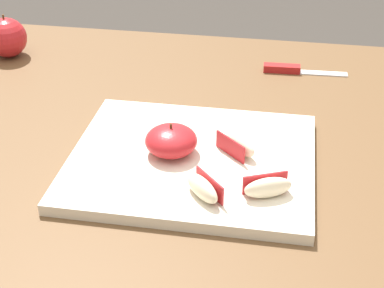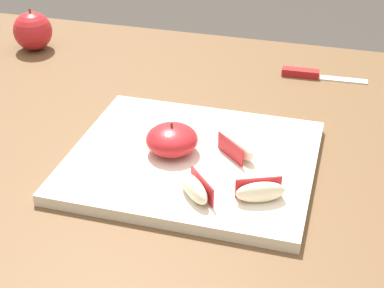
{
  "view_description": "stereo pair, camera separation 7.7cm",
  "coord_description": "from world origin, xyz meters",
  "px_view_note": "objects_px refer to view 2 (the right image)",
  "views": [
    {
      "loc": [
        0.06,
        -0.82,
        1.26
      ],
      "look_at": [
        -0.07,
        -0.1,
        0.81
      ],
      "focal_mm": 56.12,
      "sensor_mm": 36.0,
      "label": 1
    },
    {
      "loc": [
        0.13,
        -0.8,
        1.26
      ],
      "look_at": [
        -0.07,
        -0.1,
        0.81
      ],
      "focal_mm": 56.12,
      "sensor_mm": 36.0,
      "label": 2
    }
  ],
  "objects_px": {
    "cutting_board": "(192,161)",
    "apple_wedge_left": "(260,192)",
    "apple_half_skin_up": "(172,140)",
    "paring_knife": "(308,74)",
    "apple_wedge_near_knife": "(236,147)",
    "apple_wedge_front": "(195,188)",
    "whole_apple_crimson": "(33,31)"
  },
  "relations": [
    {
      "from": "cutting_board",
      "to": "whole_apple_crimson",
      "type": "distance_m",
      "value": 0.55
    },
    {
      "from": "apple_wedge_front",
      "to": "cutting_board",
      "type": "bearing_deg",
      "value": 107.88
    },
    {
      "from": "paring_knife",
      "to": "whole_apple_crimson",
      "type": "bearing_deg",
      "value": -178.15
    },
    {
      "from": "apple_half_skin_up",
      "to": "apple_wedge_near_knife",
      "type": "distance_m",
      "value": 0.09
    },
    {
      "from": "whole_apple_crimson",
      "to": "apple_half_skin_up",
      "type": "bearing_deg",
      "value": -39.34
    },
    {
      "from": "cutting_board",
      "to": "apple_wedge_left",
      "type": "bearing_deg",
      "value": -34.99
    },
    {
      "from": "paring_knife",
      "to": "whole_apple_crimson",
      "type": "distance_m",
      "value": 0.57
    },
    {
      "from": "cutting_board",
      "to": "apple_wedge_near_knife",
      "type": "distance_m",
      "value": 0.07
    },
    {
      "from": "cutting_board",
      "to": "apple_wedge_left",
      "type": "distance_m",
      "value": 0.14
    },
    {
      "from": "apple_wedge_near_knife",
      "to": "whole_apple_crimson",
      "type": "relative_size",
      "value": 0.71
    },
    {
      "from": "apple_wedge_front",
      "to": "paring_knife",
      "type": "xyz_separation_m",
      "value": [
        0.1,
        0.45,
        -0.03
      ]
    },
    {
      "from": "paring_knife",
      "to": "apple_wedge_left",
      "type": "bearing_deg",
      "value": -91.97
    },
    {
      "from": "cutting_board",
      "to": "paring_knife",
      "type": "height_order",
      "value": "cutting_board"
    },
    {
      "from": "apple_wedge_left",
      "to": "apple_wedge_near_knife",
      "type": "distance_m",
      "value": 0.11
    },
    {
      "from": "apple_half_skin_up",
      "to": "paring_knife",
      "type": "bearing_deg",
      "value": 65.43
    },
    {
      "from": "apple_half_skin_up",
      "to": "apple_wedge_left",
      "type": "xyz_separation_m",
      "value": [
        0.15,
        -0.08,
        -0.01
      ]
    },
    {
      "from": "apple_wedge_left",
      "to": "whole_apple_crimson",
      "type": "relative_size",
      "value": 0.78
    },
    {
      "from": "whole_apple_crimson",
      "to": "apple_wedge_left",
      "type": "bearing_deg",
      "value": -36.98
    },
    {
      "from": "apple_half_skin_up",
      "to": "apple_wedge_front",
      "type": "distance_m",
      "value": 0.12
    },
    {
      "from": "paring_knife",
      "to": "whole_apple_crimson",
      "type": "relative_size",
      "value": 1.83
    },
    {
      "from": "paring_knife",
      "to": "whole_apple_crimson",
      "type": "xyz_separation_m",
      "value": [
        -0.56,
        -0.02,
        0.03
      ]
    },
    {
      "from": "apple_wedge_left",
      "to": "apple_half_skin_up",
      "type": "bearing_deg",
      "value": 150.44
    },
    {
      "from": "paring_knife",
      "to": "whole_apple_crimson",
      "type": "height_order",
      "value": "whole_apple_crimson"
    },
    {
      "from": "apple_wedge_front",
      "to": "apple_wedge_left",
      "type": "height_order",
      "value": "same"
    },
    {
      "from": "apple_wedge_front",
      "to": "paring_knife",
      "type": "distance_m",
      "value": 0.46
    },
    {
      "from": "apple_wedge_front",
      "to": "paring_knife",
      "type": "height_order",
      "value": "apple_wedge_front"
    },
    {
      "from": "apple_wedge_front",
      "to": "apple_half_skin_up",
      "type": "bearing_deg",
      "value": 122.22
    },
    {
      "from": "apple_wedge_near_knife",
      "to": "paring_knife",
      "type": "relative_size",
      "value": 0.39
    },
    {
      "from": "apple_wedge_left",
      "to": "whole_apple_crimson",
      "type": "distance_m",
      "value": 0.69
    },
    {
      "from": "apple_wedge_near_knife",
      "to": "whole_apple_crimson",
      "type": "xyz_separation_m",
      "value": [
        -0.5,
        0.32,
        0.01
      ]
    },
    {
      "from": "cutting_board",
      "to": "paring_knife",
      "type": "bearing_deg",
      "value": 69.9
    },
    {
      "from": "apple_wedge_front",
      "to": "apple_wedge_near_knife",
      "type": "relative_size",
      "value": 1.01
    }
  ]
}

